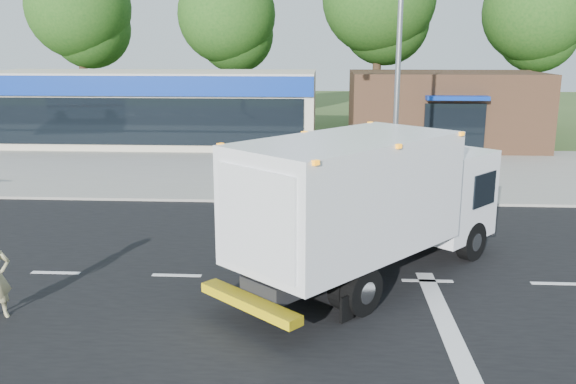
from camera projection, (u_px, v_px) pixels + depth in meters
The scene contains 10 objects.
ground at pixel (301, 279), 14.56m from camera, with size 120.00×120.00×0.00m, color #385123.
road_asphalt at pixel (301, 279), 14.56m from camera, with size 60.00×14.00×0.02m, color black.
sidewalk at pixel (309, 194), 22.50m from camera, with size 60.00×2.40×0.12m, color gray.
parking_apron at pixel (312, 165), 28.13m from camera, with size 60.00×9.00×0.02m, color gray.
lane_markings at pixel (360, 303), 13.17m from camera, with size 55.20×7.00×0.01m.
ems_box_truck at pixel (371, 197), 14.01m from camera, with size 7.09×7.53×3.51m.
retail_strip_mall at pixel (153, 107), 33.92m from camera, with size 18.00×6.20×4.00m.
brown_storefront at pixel (443, 109), 33.07m from camera, with size 10.00×6.70×4.00m.
traffic_signal_pole at pixel (379, 60), 20.63m from camera, with size 3.51×0.25×8.00m.
background_trees at pixel (305, 14), 40.17m from camera, with size 36.77×7.39×12.10m.
Camera 1 is at (0.50, -13.65, 5.46)m, focal length 38.00 mm.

